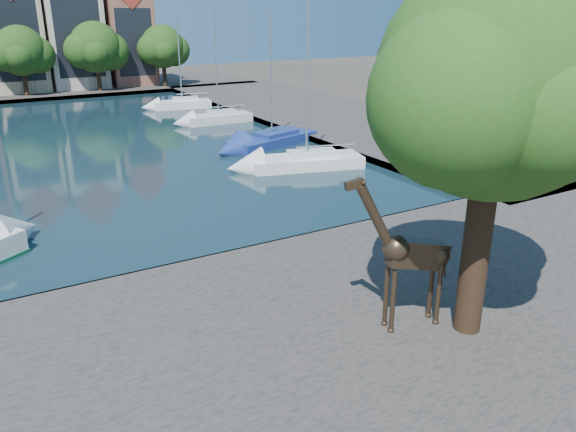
% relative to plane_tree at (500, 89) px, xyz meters
% --- Properties ---
extents(ground, '(160.00, 160.00, 0.00)m').
position_rel_plane_tree_xyz_m(ground, '(-7.62, 9.01, -7.67)').
color(ground, '#38332B').
rests_on(ground, ground).
extents(water_basin, '(38.00, 50.00, 0.08)m').
position_rel_plane_tree_xyz_m(water_basin, '(-7.62, 33.01, -7.63)').
color(water_basin, black).
rests_on(water_basin, ground).
extents(near_quay, '(50.00, 14.00, 0.50)m').
position_rel_plane_tree_xyz_m(near_quay, '(-7.62, 2.01, -7.42)').
color(near_quay, '#443E3B').
rests_on(near_quay, ground).
extents(far_quay, '(60.00, 16.00, 0.50)m').
position_rel_plane_tree_xyz_m(far_quay, '(-7.62, 65.01, -7.42)').
color(far_quay, '#443E3B').
rests_on(far_quay, ground).
extents(right_quay, '(14.00, 52.00, 0.50)m').
position_rel_plane_tree_xyz_m(right_quay, '(17.38, 33.01, -7.42)').
color(right_quay, '#443E3B').
rests_on(right_quay, ground).
extents(plane_tree, '(8.32, 6.40, 10.62)m').
position_rel_plane_tree_xyz_m(plane_tree, '(0.00, 0.00, 0.00)').
color(plane_tree, '#332114').
rests_on(plane_tree, near_quay).
extents(townhouse_east_inner, '(5.94, 9.18, 15.79)m').
position_rel_plane_tree_xyz_m(townhouse_east_inner, '(-5.62, 64.99, 0.06)').
color(townhouse_east_inner, tan).
rests_on(townhouse_east_inner, far_quay).
extents(townhouse_east_mid, '(6.43, 9.18, 16.65)m').
position_rel_plane_tree_xyz_m(townhouse_east_mid, '(0.88, 64.99, 0.43)').
color(townhouse_east_mid, '#C0B4A4').
rests_on(townhouse_east_mid, far_quay).
extents(townhouse_east_end, '(5.44, 9.18, 14.43)m').
position_rel_plane_tree_xyz_m(townhouse_east_end, '(7.38, 64.99, -0.56)').
color(townhouse_east_end, brown).
rests_on(townhouse_east_end, far_quay).
extents(far_tree_mid_east, '(7.02, 5.40, 7.52)m').
position_rel_plane_tree_xyz_m(far_tree_mid_east, '(-5.52, 59.50, -2.54)').
color(far_tree_mid_east, '#332114').
rests_on(far_tree_mid_east, far_quay).
extents(far_tree_east, '(7.54, 5.80, 7.84)m').
position_rel_plane_tree_xyz_m(far_tree_east, '(2.49, 59.50, -2.43)').
color(far_tree_east, '#332114').
rests_on(far_tree_east, far_quay).
extents(far_tree_far_east, '(6.76, 5.20, 7.36)m').
position_rel_plane_tree_xyz_m(far_tree_far_east, '(10.48, 59.50, -2.60)').
color(far_tree_far_east, '#332114').
rests_on(far_tree_far_east, far_quay).
extents(giraffe_statue, '(3.40, 1.06, 4.87)m').
position_rel_plane_tree_xyz_m(giraffe_statue, '(-1.66, 1.09, -4.78)').
color(giraffe_statue, '#35281A').
rests_on(giraffe_statue, near_quay).
extents(sailboat_right_a, '(7.50, 4.31, 11.25)m').
position_rel_plane_tree_xyz_m(sailboat_right_a, '(6.19, 19.36, -7.03)').
color(sailboat_right_a, silver).
rests_on(sailboat_right_a, water_basin).
extents(sailboat_right_b, '(7.80, 4.61, 9.44)m').
position_rel_plane_tree_xyz_m(sailboat_right_b, '(7.38, 26.13, -7.09)').
color(sailboat_right_b, navy).
rests_on(sailboat_right_b, water_basin).
extents(sailboat_right_c, '(5.88, 2.18, 9.62)m').
position_rel_plane_tree_xyz_m(sailboat_right_c, '(7.38, 36.02, -7.01)').
color(sailboat_right_c, silver).
rests_on(sailboat_right_c, water_basin).
extents(sailboat_right_d, '(5.92, 2.97, 9.29)m').
position_rel_plane_tree_xyz_m(sailboat_right_d, '(7.28, 44.99, -6.99)').
color(sailboat_right_d, silver).
rests_on(sailboat_right_d, water_basin).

